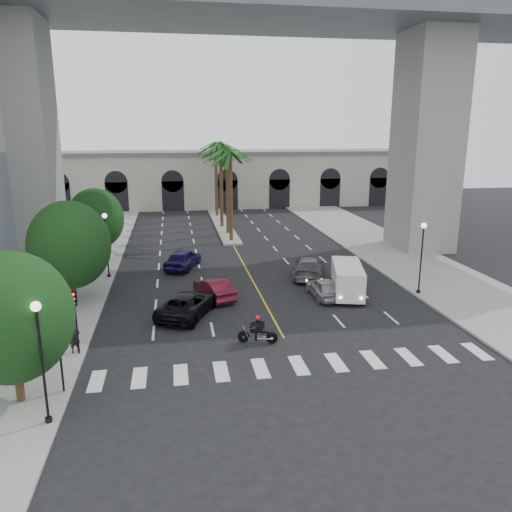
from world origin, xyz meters
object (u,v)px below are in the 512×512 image
(car_d, at_px, (309,267))
(car_e, at_px, (183,259))
(lamp_post_left_far, at_px, (106,240))
(pedestrian_a, at_px, (75,338))
(car_b, at_px, (214,289))
(pedestrian_b, at_px, (11,336))
(traffic_signal_far, at_px, (75,312))
(car_a, at_px, (324,288))
(lamp_post_right, at_px, (422,252))
(traffic_signal_near, at_px, (59,343))
(lamp_post_left_near, at_px, (41,353))
(cargo_van, at_px, (347,279))
(car_c, at_px, (187,304))
(motorcycle_rider, at_px, (259,331))

(car_d, distance_m, car_e, 10.96)
(lamp_post_left_far, xyz_separation_m, pedestrian_a, (-0.10, -14.28, -2.27))
(car_b, xyz_separation_m, pedestrian_b, (-11.52, -7.10, 0.25))
(traffic_signal_far, distance_m, car_b, 11.48)
(car_a, relative_size, pedestrian_a, 2.65)
(lamp_post_right, xyz_separation_m, pedestrian_a, (-22.90, -6.28, -2.27))
(traffic_signal_near, distance_m, pedestrian_b, 6.38)
(car_e, bearing_deg, traffic_signal_near, 95.29)
(traffic_signal_near, bearing_deg, traffic_signal_far, 90.00)
(lamp_post_left_far, bearing_deg, pedestrian_b, -104.63)
(traffic_signal_near, bearing_deg, lamp_post_left_near, -92.29)
(lamp_post_left_near, xyz_separation_m, cargo_van, (17.57, 13.68, -1.95))
(car_c, bearing_deg, pedestrian_a, 62.87)
(car_b, height_order, car_e, car_e)
(car_b, bearing_deg, cargo_van, 155.49)
(traffic_signal_near, bearing_deg, car_d, 45.51)
(lamp_post_right, xyz_separation_m, motorcycle_rider, (-12.94, -6.41, -2.48))
(motorcycle_rider, distance_m, car_b, 8.25)
(cargo_van, bearing_deg, car_c, -155.31)
(lamp_post_left_near, bearing_deg, pedestrian_b, 115.03)
(pedestrian_a, bearing_deg, motorcycle_rider, -32.99)
(car_a, bearing_deg, car_c, 8.69)
(lamp_post_left_far, distance_m, car_d, 16.43)
(car_b, relative_size, car_e, 0.88)
(car_b, distance_m, car_c, 3.67)
(lamp_post_left_near, bearing_deg, lamp_post_left_far, 90.00)
(traffic_signal_near, distance_m, car_d, 22.90)
(lamp_post_right, distance_m, cargo_van, 5.62)
(lamp_post_right, bearing_deg, motorcycle_rider, -153.65)
(motorcycle_rider, bearing_deg, car_e, 118.41)
(car_d, bearing_deg, car_e, -3.84)
(lamp_post_left_far, distance_m, traffic_signal_far, 14.52)
(motorcycle_rider, relative_size, car_b, 0.50)
(lamp_post_right, distance_m, pedestrian_a, 23.85)
(lamp_post_right, relative_size, car_c, 0.96)
(lamp_post_left_far, relative_size, traffic_signal_far, 1.47)
(car_b, relative_size, pedestrian_a, 2.77)
(car_b, height_order, cargo_van, cargo_van)
(traffic_signal_far, bearing_deg, cargo_van, 22.35)
(car_a, bearing_deg, pedestrian_a, 20.40)
(car_a, bearing_deg, traffic_signal_near, 32.26)
(car_a, bearing_deg, traffic_signal_far, 21.32)
(lamp_post_left_near, height_order, lamp_post_right, same)
(car_c, bearing_deg, lamp_post_right, -150.64)
(traffic_signal_far, distance_m, car_e, 17.66)
(pedestrian_a, bearing_deg, car_b, 12.06)
(traffic_signal_near, bearing_deg, car_c, 56.90)
(lamp_post_left_far, distance_m, lamp_post_right, 24.16)
(lamp_post_left_far, bearing_deg, motorcycle_rider, -55.63)
(lamp_post_left_near, distance_m, car_e, 23.95)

